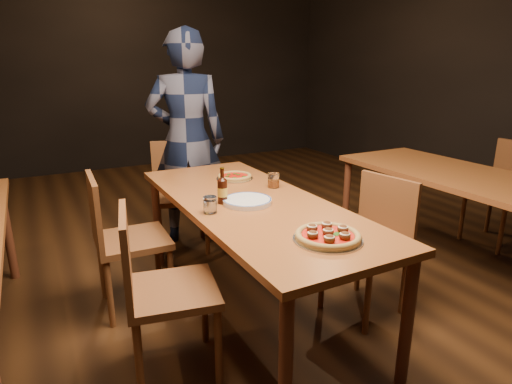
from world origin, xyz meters
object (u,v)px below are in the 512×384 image
pizza_margherita (235,177)px  chair_main_sw (132,239)px  chair_nbr_right (500,192)px  table_right (467,184)px  plate_stack (247,201)px  pizza_meatball (328,236)px  table_main (252,212)px  chair_end (181,196)px  water_glass (210,205)px  chair_main_nw (172,290)px  chair_main_e (365,246)px  diner (187,140)px  amber_glass (274,180)px  beer_bottle (222,191)px

pizza_margherita → chair_main_sw: bearing=-173.8°
chair_nbr_right → table_right: bearing=-75.6°
plate_stack → pizza_meatball: bearing=-82.7°
table_main → chair_end: 1.19m
chair_end → table_right: bearing=-23.3°
chair_end → water_glass: (-0.23, -1.24, 0.32)m
chair_main_nw → chair_main_e: 1.23m
pizza_meatball → diner: diner is taller
plate_stack → amber_glass: amber_glass is taller
beer_bottle → amber_glass: bearing=19.0°
beer_bottle → diner: diner is taller
chair_main_e → pizza_meatball: (-0.59, -0.37, 0.32)m
pizza_margherita → table_right: bearing=-24.5°
chair_main_nw → chair_nbr_right: 3.02m
chair_end → pizza_meatball: bearing=-72.3°
chair_end → diner: size_ratio=0.52×
table_main → beer_bottle: size_ratio=9.53×
pizza_meatball → pizza_margherita: (0.09, 1.20, -0.01)m
chair_main_nw → chair_main_sw: bearing=13.8°
water_glass → amber_glass: size_ratio=0.97×
chair_end → water_glass: bearing=-86.1°
chair_main_e → beer_bottle: beer_bottle is taller
chair_nbr_right → pizza_meatball: bearing=-73.6°
table_main → chair_main_e: bearing=-27.0°
chair_main_e → chair_end: chair_end is taller
plate_stack → amber_glass: 0.38m
chair_nbr_right → chair_main_sw: bearing=-97.8°
water_glass → pizza_margherita: bearing=54.0°
table_right → beer_bottle: 1.89m
chair_end → chair_nbr_right: 2.75m
chair_main_sw → pizza_meatball: 1.34m
amber_glass → diner: size_ratio=0.05×
chair_nbr_right → diner: diner is taller
chair_nbr_right → chair_end: bearing=-114.9°
beer_bottle → chair_end: bearing=84.8°
table_main → chair_main_e: (0.63, -0.32, -0.22)m
chair_main_nw → pizza_meatball: chair_main_nw is taller
plate_stack → diner: size_ratio=0.16×
table_main → pizza_margherita: bearing=75.9°
table_main → chair_nbr_right: bearing=-0.7°
chair_end → chair_nbr_right: chair_end is taller
chair_end → beer_bottle: beer_bottle is taller
plate_stack → water_glass: bearing=-169.2°
chair_end → water_glass: 1.30m
chair_nbr_right → beer_bottle: beer_bottle is taller
water_glass → diner: 1.46m
chair_end → plate_stack: 1.23m
chair_nbr_right → pizza_meatball: 2.48m
table_right → pizza_margherita: 1.73m
table_main → water_glass: water_glass is taller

